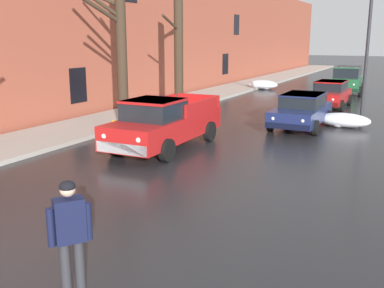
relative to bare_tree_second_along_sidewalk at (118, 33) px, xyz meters
name	(u,v)px	position (x,y,z in m)	size (l,w,h in m)	color
left_sidewalk_slab	(175,104)	(-1.74, 7.50, -3.79)	(3.13, 80.00, 0.15)	#A8A399
brick_townhouse_facade	(143,32)	(-3.81, 7.51, 0.16)	(0.63, 80.00, 8.04)	#9E4C38
snow_bank_near_corner_left	(263,85)	(0.08, 17.48, -3.53)	(2.26, 1.31, 0.67)	white
snow_bank_along_left_kerb	(343,120)	(7.79, 5.06, -3.56)	(2.18, 1.00, 0.60)	white
snow_bank_mid_block_left	(170,116)	(0.69, 2.72, -3.58)	(1.83, 1.00, 0.56)	white
bare_tree_second_along_sidewalk	(118,33)	(0.00, 0.00, 0.00)	(2.35, 1.98, 7.25)	#382B1E
bare_tree_mid_block	(180,43)	(0.11, 4.71, -0.39)	(1.71, 3.23, 7.32)	#382B1E
pickup_truck_red_approaching_near_lane	(164,123)	(2.97, -1.67, -2.98)	(2.19, 5.41, 1.76)	red
sedan_darkblue_parked_kerbside_close	(302,110)	(6.22, 4.20, -3.10)	(2.00, 4.44, 1.42)	navy
sedan_red_parked_kerbside_mid	(330,93)	(6.18, 10.63, -3.11)	(1.94, 4.01, 1.42)	red
suv_green_parked_far_down_block	(347,79)	(6.00, 17.56, -2.87)	(2.27, 4.49, 1.82)	#1E5633
pedestrian_with_coffee	(70,230)	(6.43, -10.07, -2.82)	(0.46, 0.58, 1.76)	#2D2D33
fire_hydrant	(114,129)	(0.53, -1.21, -3.50)	(0.42, 0.22, 0.71)	gold
street_lamp_post	(368,40)	(8.39, 6.09, -0.27)	(0.44, 0.24, 6.46)	#28282D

